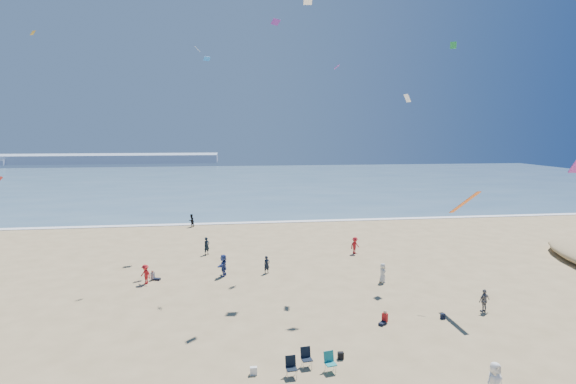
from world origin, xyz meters
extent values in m
cube|color=#476B84|center=(0.00, 95.00, 0.03)|extent=(220.00, 100.00, 0.06)
cube|color=white|center=(0.00, 45.00, 0.04)|extent=(220.00, 1.20, 0.08)
cube|color=#7A8EA8|center=(-60.00, 170.00, 1.60)|extent=(110.00, 20.00, 3.20)
imported|color=black|center=(2.27, 23.52, 0.75)|extent=(0.65, 0.56, 1.50)
imported|color=#B11920|center=(11.44, 28.58, 0.83)|extent=(1.24, 1.07, 1.66)
imported|color=#B4191D|center=(-7.47, 22.12, 0.78)|extent=(1.15, 1.10, 1.57)
imported|color=black|center=(-5.57, 43.53, 0.81)|extent=(0.97, 1.00, 1.63)
imported|color=black|center=(-3.05, 30.16, 0.87)|extent=(0.75, 0.73, 1.73)
imported|color=white|center=(10.75, 3.96, 0.90)|extent=(0.99, 0.77, 1.80)
imported|color=#354893|center=(-1.38, 23.27, 0.93)|extent=(1.03, 1.80, 1.85)
imported|color=silver|center=(11.24, 19.99, 0.78)|extent=(0.52, 0.78, 1.56)
imported|color=slate|center=(15.95, 13.36, 0.78)|extent=(0.98, 0.65, 1.56)
cube|color=white|center=(0.22, 7.56, 0.20)|extent=(0.35, 0.20, 0.40)
cube|color=black|center=(4.88, 8.48, 0.19)|extent=(0.30, 0.22, 0.38)
cube|color=black|center=(12.70, 12.66, 0.17)|extent=(0.28, 0.18, 0.34)
cube|color=gold|center=(-19.21, 34.25, 21.38)|extent=(0.62, 0.57, 0.48)
cube|color=white|center=(14.10, 23.15, 14.73)|extent=(0.51, 0.66, 0.65)
cube|color=blue|center=(-2.64, 31.01, 18.80)|extent=(0.71, 0.61, 0.37)
cube|color=white|center=(5.98, 25.21, 22.75)|extent=(0.76, 0.57, 0.50)
cube|color=white|center=(-3.82, 36.03, 20.55)|extent=(0.60, 0.62, 0.54)
cube|color=purple|center=(8.06, 23.20, 17.18)|extent=(0.57, 0.90, 0.32)
cube|color=#5F2190|center=(2.77, 20.49, 19.88)|extent=(0.79, 0.78, 0.39)
cube|color=green|center=(17.11, 21.53, 18.80)|extent=(0.54, 0.44, 0.58)
cube|color=orange|center=(15.15, 15.08, 7.15)|extent=(0.35, 2.64, 1.87)
camera|label=1|loc=(-0.87, -13.33, 11.95)|focal=28.00mm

